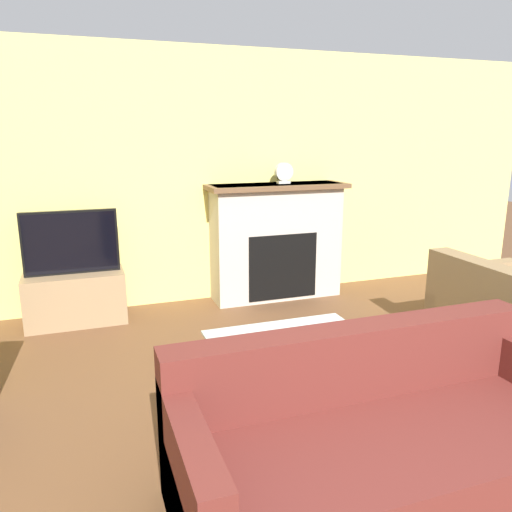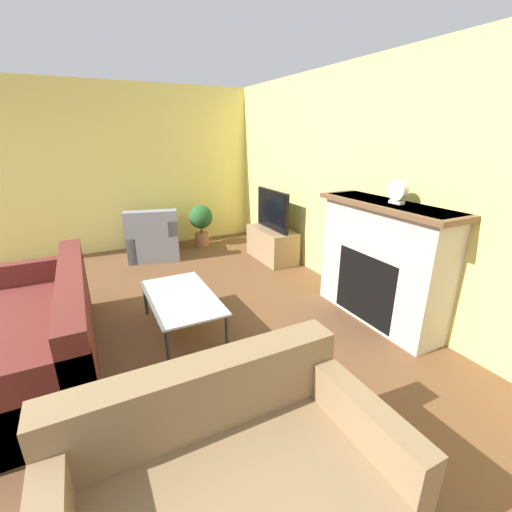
# 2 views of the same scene
# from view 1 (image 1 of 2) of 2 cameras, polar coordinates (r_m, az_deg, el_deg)

# --- Properties ---
(wall_back) EXTENTS (8.79, 0.06, 2.70)m
(wall_back) POSITION_cam_1_polar(r_m,az_deg,el_deg) (5.44, -7.41, 8.79)
(wall_back) COLOR #EADB72
(wall_back) RESTS_ON ground_plane
(fireplace) EXTENTS (1.55, 0.47, 1.28)m
(fireplace) POSITION_cam_1_polar(r_m,az_deg,el_deg) (5.57, 2.33, 1.92)
(fireplace) COLOR #BCB2A3
(fireplace) RESTS_ON ground_plane
(tv_stand) EXTENTS (0.93, 0.45, 0.50)m
(tv_stand) POSITION_cam_1_polar(r_m,az_deg,el_deg) (5.21, -19.91, -4.53)
(tv_stand) COLOR #997A56
(tv_stand) RESTS_ON ground_plane
(tv) EXTENTS (0.87, 0.05, 0.61)m
(tv) POSITION_cam_1_polar(r_m,az_deg,el_deg) (5.06, -20.42, 1.47)
(tv) COLOR black
(tv) RESTS_ON tv_stand
(couch_sectional) EXTENTS (2.12, 0.92, 0.82)m
(couch_sectional) POSITION_cam_1_polar(r_m,az_deg,el_deg) (2.76, 14.33, -20.36)
(couch_sectional) COLOR #5B231E
(couch_sectional) RESTS_ON ground_plane
(coffee_table) EXTENTS (1.12, 0.63, 0.39)m
(coffee_table) POSITION_cam_1_polar(r_m,az_deg,el_deg) (3.67, 3.54, -9.63)
(coffee_table) COLOR #333338
(coffee_table) RESTS_ON ground_plane
(mantel_clock) EXTENTS (0.20, 0.07, 0.23)m
(mantel_clock) POSITION_cam_1_polar(r_m,az_deg,el_deg) (5.50, 3.19, 9.48)
(mantel_clock) COLOR beige
(mantel_clock) RESTS_ON fireplace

